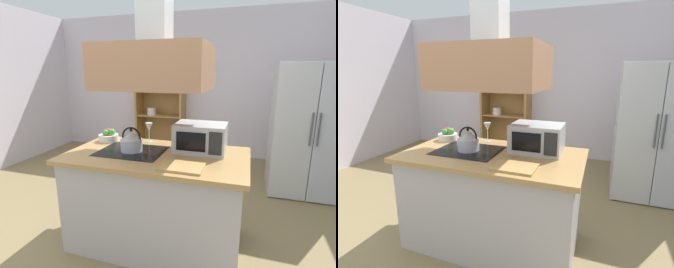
% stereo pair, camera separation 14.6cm
% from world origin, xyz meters
% --- Properties ---
extents(ground_plane, '(7.80, 7.80, 0.00)m').
position_xyz_m(ground_plane, '(0.00, 0.00, 0.00)').
color(ground_plane, olive).
extents(wall_back, '(6.00, 0.12, 2.70)m').
position_xyz_m(wall_back, '(0.00, 3.00, 1.35)').
color(wall_back, silver).
rests_on(wall_back, ground).
extents(kitchen_island, '(1.62, 0.91, 0.90)m').
position_xyz_m(kitchen_island, '(0.22, 0.07, 0.45)').
color(kitchen_island, '#B6AFB0').
rests_on(kitchen_island, ground).
extents(range_hood, '(0.90, 0.70, 1.23)m').
position_xyz_m(range_hood, '(0.22, 0.07, 1.76)').
color(range_hood, '#B37C55').
extents(refrigerator, '(0.90, 0.77, 1.73)m').
position_xyz_m(refrigerator, '(1.76, 1.71, 0.87)').
color(refrigerator, '#BABBBD').
rests_on(refrigerator, ground).
extents(dish_cabinet, '(0.94, 0.40, 1.93)m').
position_xyz_m(dish_cabinet, '(-0.66, 2.78, 0.86)').
color(dish_cabinet, '#A0753C').
rests_on(dish_cabinet, ground).
extents(kettle, '(0.20, 0.20, 0.23)m').
position_xyz_m(kettle, '(-0.02, 0.07, 1.00)').
color(kettle, '#B1B5C7').
rests_on(kettle, kitchen_island).
extents(cutting_board, '(0.34, 0.24, 0.02)m').
position_xyz_m(cutting_board, '(0.53, -0.20, 0.91)').
color(cutting_board, tan).
rests_on(cutting_board, kitchen_island).
extents(microwave, '(0.46, 0.35, 0.26)m').
position_xyz_m(microwave, '(0.59, 0.27, 1.03)').
color(microwave, '#B7BABF').
rests_on(microwave, kitchen_island).
extents(wine_glass_on_counter, '(0.08, 0.08, 0.21)m').
position_xyz_m(wine_glass_on_counter, '(0.02, 0.41, 1.05)').
color(wine_glass_on_counter, silver).
rests_on(wine_glass_on_counter, kitchen_island).
extents(fruit_bowl, '(0.21, 0.21, 0.14)m').
position_xyz_m(fruit_bowl, '(-0.41, 0.32, 0.95)').
color(fruit_bowl, silver).
rests_on(fruit_bowl, kitchen_island).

